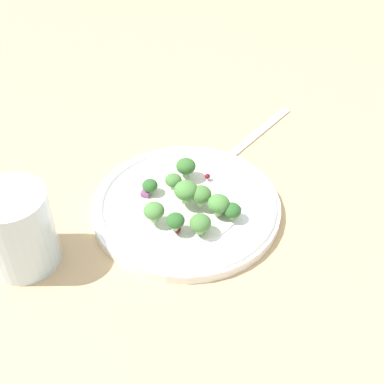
{
  "coord_description": "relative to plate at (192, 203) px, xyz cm",
  "views": [
    {
      "loc": [
        -47.32,
        0.34,
        45.77
      ],
      "look_at": [
        0.39,
        -0.37,
        2.7
      ],
      "focal_mm": 49.74,
      "sensor_mm": 36.0,
      "label": 1
    }
  ],
  "objects": [
    {
      "name": "cranberry_0",
      "position": [
        -1.94,
        -4.32,
        0.84
      ],
      "size": [
        0.96,
        0.96,
        0.96
      ],
      "primitive_type": "sphere",
      "color": "maroon",
      "rests_on": "plate"
    },
    {
      "name": "broccoli_floret_2",
      "position": [
        -1.26,
        -1.37,
        2.52
      ],
      "size": [
        2.54,
        2.54,
        2.57
      ],
      "color": "#9EC684",
      "rests_on": "plate"
    },
    {
      "name": "broccoli_floret_4",
      "position": [
        -3.98,
        4.08,
        2.53
      ],
      "size": [
        2.44,
        2.44,
        2.47
      ],
      "color": "#8EB77A",
      "rests_on": "plate"
    },
    {
      "name": "broccoli_floret_6",
      "position": [
        1.59,
        1.92,
        2.33
      ],
      "size": [
        2.04,
        2.04,
        2.07
      ],
      "color": "#8EB77A",
      "rests_on": "plate"
    },
    {
      "name": "onion_bit_2",
      "position": [
        0.91,
        5.35,
        0.96
      ],
      "size": [
        1.32,
        1.3,
        0.54
      ],
      "primitive_type": "cube",
      "rotation": [
        0.0,
        0.0,
        2.84
      ],
      "color": "#934C84",
      "rests_on": "plate"
    },
    {
      "name": "broccoli_floret_8",
      "position": [
        -3.22,
        -4.97,
        1.73
      ],
      "size": [
        2.15,
        2.15,
        2.18
      ],
      "color": "#ADD18E",
      "rests_on": "plate"
    },
    {
      "name": "plate",
      "position": [
        0.0,
        0.0,
        0.0
      ],
      "size": [
        23.12,
        23.12,
        1.7
      ],
      "color": "white",
      "rests_on": "ground_plane"
    },
    {
      "name": "broccoli_floret_1",
      "position": [
        4.11,
        0.76,
        2.47
      ],
      "size": [
        2.5,
        2.5,
        2.53
      ],
      "color": "#8EB77A",
      "rests_on": "plate"
    },
    {
      "name": "onion_bit_0",
      "position": [
        1.65,
        -0.54,
        0.92
      ],
      "size": [
        1.49,
        1.5,
        0.44
      ],
      "primitive_type": "cube",
      "rotation": [
        0.0,
        0.0,
        2.32
      ],
      "color": "#934C84",
      "rests_on": "plate"
    },
    {
      "name": "broccoli_floret_5",
      "position": [
        -5.41,
        1.62,
        2.35
      ],
      "size": [
        2.13,
        2.13,
        2.16
      ],
      "color": "#9EC684",
      "rests_on": "plate"
    },
    {
      "name": "dressing_pool",
      "position": [
        -0.0,
        0.0,
        0.44
      ],
      "size": [
        13.41,
        13.41,
        0.2
      ],
      "primitive_type": "cylinder",
      "color": "white",
      "rests_on": "plate"
    },
    {
      "name": "cranberry_1",
      "position": [
        -3.93,
        -0.45,
        0.85
      ],
      "size": [
        0.7,
        0.7,
        0.7
      ],
      "primitive_type": "sphere",
      "color": "maroon",
      "rests_on": "plate"
    },
    {
      "name": "broccoli_floret_0",
      "position": [
        -2.62,
        -3.42,
        2.28
      ],
      "size": [
        2.62,
        2.62,
        2.65
      ],
      "color": "#8EB77A",
      "rests_on": "plate"
    },
    {
      "name": "onion_bit_1",
      "position": [
        2.6,
        1.32,
        0.62
      ],
      "size": [
        1.68,
        1.66,
        0.31
      ],
      "primitive_type": "cube",
      "rotation": [
        0.0,
        0.0,
        0.84
      ],
      "color": "#843D75",
      "rests_on": "plate"
    },
    {
      "name": "water_glass",
      "position": [
        -8.01,
        18.4,
        3.92
      ],
      "size": [
        7.79,
        7.79,
        9.56
      ],
      "primitive_type": "cylinder",
      "color": "silver",
      "rests_on": "ground_plane"
    },
    {
      "name": "broccoli_floret_3",
      "position": [
        -5.61,
        -1.2,
        2.11
      ],
      "size": [
        2.47,
        2.47,
        2.5
      ],
      "color": "#9EC684",
      "rests_on": "plate"
    },
    {
      "name": "broccoli_floret_9",
      "position": [
        1.29,
        4.81,
        1.77
      ],
      "size": [
        1.93,
        1.93,
        1.96
      ],
      "color": "#9EC684",
      "rests_on": "plate"
    },
    {
      "name": "broccoli_floret_7",
      "position": [
        -0.93,
        0.85,
        2.87
      ],
      "size": [
        2.87,
        2.87,
        2.9
      ],
      "color": "#8EB77A",
      "rests_on": "plate"
    },
    {
      "name": "cranberry_2",
      "position": [
        3.65,
        -2.35,
        1.22
      ],
      "size": [
        0.7,
        0.7,
        0.7
      ],
      "primitive_type": "sphere",
      "color": "maroon",
      "rests_on": "plate"
    },
    {
      "name": "fork",
      "position": [
        13.61,
        -8.6,
        -0.61
      ],
      "size": [
        15.43,
        13.3,
        0.5
      ],
      "color": "silver",
      "rests_on": "ground_plane"
    },
    {
      "name": "ground_plane",
      "position": [
        -0.39,
        0.37,
        -1.86
      ],
      "size": [
        180.0,
        180.0,
        2.0
      ],
      "primitive_type": "cube",
      "color": "tan"
    },
    {
      "name": "cranberry_3",
      "position": [
        -5.36,
        1.45,
        0.98
      ],
      "size": [
        0.89,
        0.89,
        0.89
      ],
      "primitive_type": "sphere",
      "color": "maroon",
      "rests_on": "plate"
    }
  ]
}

